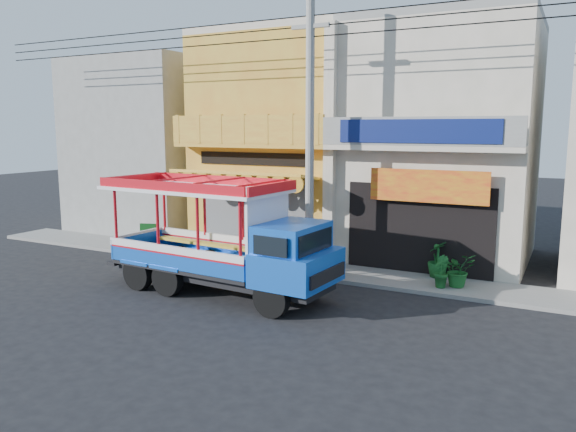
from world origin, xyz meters
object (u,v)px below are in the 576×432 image
at_px(songthaew_truck, 233,242).
at_px(potted_plant_c, 438,259).
at_px(potted_plant_b, 441,272).
at_px(green_sign, 149,238).
at_px(potted_plant_a, 458,270).
at_px(utility_pole, 314,115).

xyz_separation_m(songthaew_truck, potted_plant_c, (4.67, 4.22, -0.88)).
bearing_deg(potted_plant_b, songthaew_truck, 95.66).
bearing_deg(green_sign, potted_plant_c, 5.19).
bearing_deg(green_sign, songthaew_truck, -28.88).
bearing_deg(potted_plant_c, potted_plant_a, 55.03).
xyz_separation_m(songthaew_truck, green_sign, (-5.91, 3.26, -1.03)).
height_order(green_sign, potted_plant_b, green_sign).
distance_m(songthaew_truck, potted_plant_a, 6.49).
distance_m(potted_plant_a, potted_plant_b, 0.53).
relative_size(potted_plant_a, potted_plant_b, 1.09).
bearing_deg(utility_pole, potted_plant_c, 21.55).
bearing_deg(potted_plant_a, potted_plant_c, 94.87).
relative_size(potted_plant_b, potted_plant_c, 0.81).
xyz_separation_m(utility_pole, potted_plant_a, (4.30, 0.62, -4.42)).
bearing_deg(green_sign, potted_plant_a, 0.90).
bearing_deg(utility_pole, potted_plant_b, 4.86).
bearing_deg(potted_plant_c, songthaew_truck, -36.89).
height_order(songthaew_truck, potted_plant_b, songthaew_truck).
xyz_separation_m(potted_plant_a, potted_plant_c, (-0.76, 0.78, 0.06)).
height_order(potted_plant_a, potted_plant_c, potted_plant_c).
xyz_separation_m(utility_pole, songthaew_truck, (-1.12, -2.82, -3.47)).
bearing_deg(songthaew_truck, potted_plant_a, 32.34).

